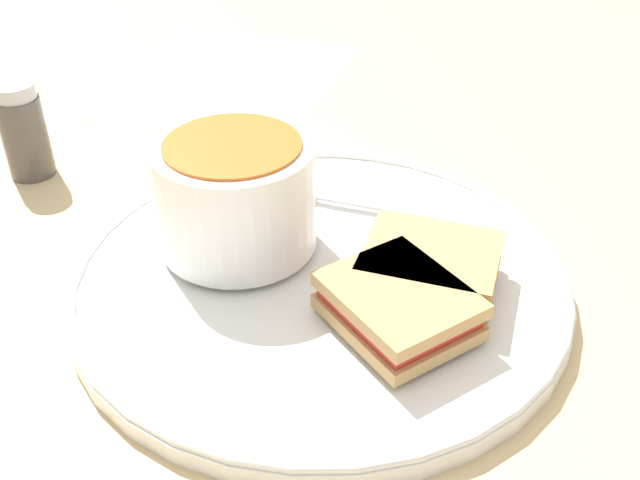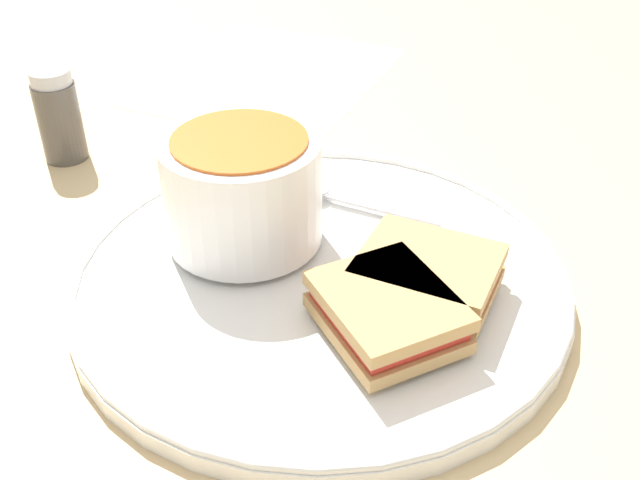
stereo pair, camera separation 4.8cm
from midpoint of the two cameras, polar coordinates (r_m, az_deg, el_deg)
ground_plane at (r=0.51m, az=-2.74°, el=-3.69°), size 2.40×2.40×0.00m
plate at (r=0.50m, az=-2.76°, el=-2.90°), size 0.33×0.33×0.02m
soup_bowl at (r=0.50m, az=-9.25°, el=3.30°), size 0.11×0.11×0.08m
spoon at (r=0.57m, az=-3.55°, el=3.64°), size 0.12×0.03×0.01m
sandwich_half_near at (r=0.45m, az=2.90°, el=-5.14°), size 0.11×0.10×0.03m
sandwich_half_far at (r=0.48m, az=5.52°, el=-2.08°), size 0.09×0.08×0.03m
salt_shaker at (r=0.67m, az=-23.61°, el=7.54°), size 0.04×0.04×0.08m
menu_sheet at (r=0.82m, az=-8.74°, el=11.97°), size 0.27×0.30×0.00m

